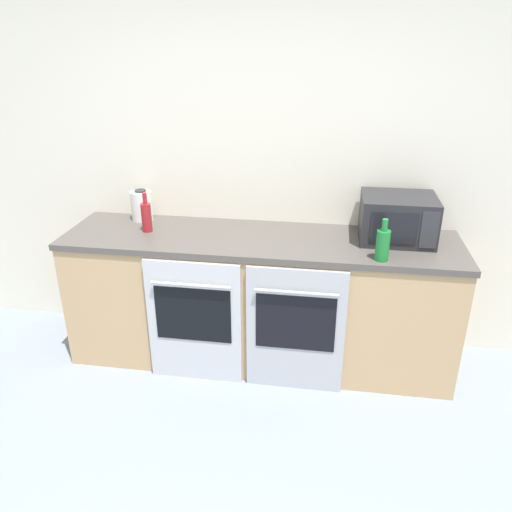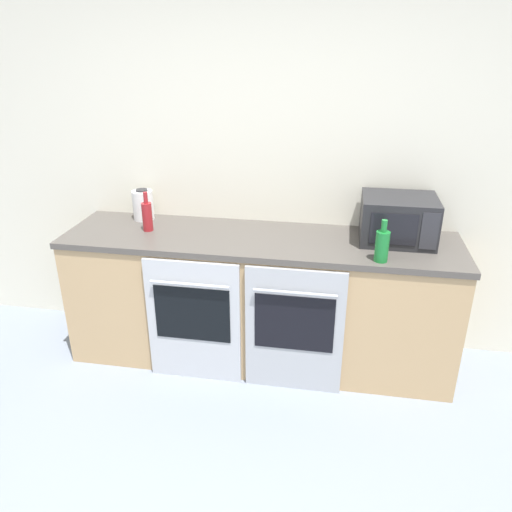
{
  "view_description": "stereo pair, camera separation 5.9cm",
  "coord_description": "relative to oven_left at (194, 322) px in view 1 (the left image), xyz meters",
  "views": [
    {
      "loc": [
        0.44,
        -1.28,
        2.13
      ],
      "look_at": [
        -0.03,
        1.74,
        0.78
      ],
      "focal_mm": 35.0,
      "sensor_mm": 36.0,
      "label": 1
    },
    {
      "loc": [
        0.5,
        -1.27,
        2.13
      ],
      "look_at": [
        -0.03,
        1.74,
        0.78
      ],
      "focal_mm": 35.0,
      "sensor_mm": 36.0,
      "label": 2
    }
  ],
  "objects": [
    {
      "name": "oven_left",
      "position": [
        0.0,
        0.0,
        0.0
      ],
      "size": [
        0.62,
        0.06,
        0.86
      ],
      "color": "#B7BABF",
      "rests_on": "ground_plane"
    },
    {
      "name": "bottle_green",
      "position": [
        1.14,
        0.09,
        0.58
      ],
      "size": [
        0.08,
        0.08,
        0.25
      ],
      "color": "#19722D",
      "rests_on": "counter_back"
    },
    {
      "name": "oven_right",
      "position": [
        0.65,
        0.0,
        0.0
      ],
      "size": [
        0.62,
        0.06,
        0.86
      ],
      "color": "#A8AAAF",
      "rests_on": "ground_plane"
    },
    {
      "name": "kettle",
      "position": [
        -0.5,
        0.55,
        0.58
      ],
      "size": [
        0.15,
        0.15,
        0.22
      ],
      "color": "white",
      "rests_on": "counter_back"
    },
    {
      "name": "microwave",
      "position": [
        1.25,
        0.44,
        0.62
      ],
      "size": [
        0.46,
        0.39,
        0.29
      ],
      "color": "#232326",
      "rests_on": "counter_back"
    },
    {
      "name": "wall_back",
      "position": [
        0.38,
        0.69,
        0.86
      ],
      "size": [
        10.0,
        0.06,
        2.6
      ],
      "color": "silver",
      "rests_on": "ground_plane"
    },
    {
      "name": "counter_back",
      "position": [
        0.38,
        0.34,
        0.02
      ],
      "size": [
        2.61,
        0.67,
        0.92
      ],
      "color": "tan",
      "rests_on": "ground_plane"
    },
    {
      "name": "bottle_red",
      "position": [
        -0.39,
        0.34,
        0.58
      ],
      "size": [
        0.07,
        0.07,
        0.27
      ],
      "color": "maroon",
      "rests_on": "counter_back"
    }
  ]
}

